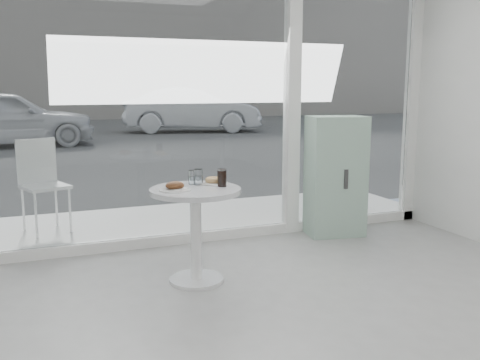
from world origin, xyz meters
name	(u,v)px	position (x,y,z in m)	size (l,w,h in m)	color
storefront	(217,71)	(0.07, 3.00, 1.71)	(5.00, 0.14, 3.00)	white
main_table	(196,215)	(-0.50, 1.90, 0.55)	(0.72, 0.72, 0.77)	white
patio_deck	(190,219)	(0.00, 3.80, 0.03)	(5.60, 1.60, 0.05)	white
street	(85,135)	(0.00, 16.00, 0.00)	(40.00, 24.00, 0.00)	#313131
far_building	(61,33)	(0.00, 25.00, 4.00)	(40.00, 2.00, 8.00)	gray
mint_cabinet	(335,176)	(1.28, 2.72, 0.63)	(0.64, 0.48, 1.26)	#88AD98
patio_chair	(42,179)	(-1.60, 3.83, 0.60)	(0.54, 0.54, 0.97)	white
car_white	(6,118)	(-2.23, 13.11, 0.75)	(1.77, 4.39, 1.50)	silver
car_silver	(192,110)	(3.59, 15.82, 0.76)	(1.61, 4.63, 1.53)	#ADAFB5
plate_fritter	(175,187)	(-0.67, 1.87, 0.80)	(0.25, 0.25, 0.07)	silver
plate_donut	(214,181)	(-0.30, 2.03, 0.79)	(0.24, 0.24, 0.06)	silver
water_tumbler_a	(193,178)	(-0.47, 2.08, 0.82)	(0.07, 0.07, 0.11)	white
water_tumbler_b	(198,178)	(-0.43, 2.06, 0.83)	(0.08, 0.08, 0.13)	white
cola_glass	(222,178)	(-0.28, 1.90, 0.84)	(0.07, 0.07, 0.14)	white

